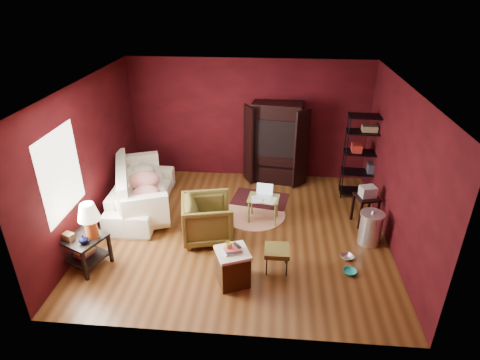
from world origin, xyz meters
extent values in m
cube|color=brown|center=(0.00, 0.00, -0.01)|extent=(5.50, 5.00, 0.02)
cube|color=white|center=(0.00, 0.00, 2.81)|extent=(5.50, 5.00, 0.02)
cube|color=#3F090D|center=(0.00, 2.51, 1.40)|extent=(5.50, 0.02, 2.80)
cube|color=#3F090D|center=(0.00, -2.51, 1.40)|extent=(5.50, 0.02, 2.80)
cube|color=#3F090D|center=(-2.76, 0.00, 1.40)|extent=(0.02, 5.00, 2.80)
cube|color=#3F090D|center=(2.76, 0.00, 1.40)|extent=(0.02, 5.00, 2.80)
cube|color=white|center=(-2.73, -1.00, 1.60)|extent=(0.02, 1.20, 1.40)
imported|color=#ECE7CC|center=(-2.08, 0.65, 0.45)|extent=(0.73, 2.32, 0.90)
imported|color=black|center=(-0.56, -0.26, 0.45)|extent=(1.00, 1.04, 0.91)
imported|color=silver|center=(1.94, -0.67, 0.11)|extent=(0.23, 0.14, 0.22)
imported|color=#25ACA5|center=(1.92, -1.08, 0.11)|extent=(0.23, 0.12, 0.22)
imported|color=#0B0F38|center=(-2.36, -1.39, 0.64)|extent=(0.20, 0.21, 0.15)
imported|color=#F4E077|center=(-0.03, -1.43, 0.72)|extent=(0.14, 0.13, 0.11)
cube|color=black|center=(-2.45, -1.24, 0.55)|extent=(0.79, 0.79, 0.04)
cube|color=black|center=(-2.45, -1.24, 0.18)|extent=(0.74, 0.74, 0.03)
cube|color=black|center=(-2.80, -1.38, 0.28)|extent=(0.07, 0.07, 0.56)
cube|color=black|center=(-2.31, -1.60, 0.28)|extent=(0.07, 0.07, 0.56)
cube|color=black|center=(-2.58, -0.89, 0.28)|extent=(0.07, 0.07, 0.56)
cube|color=black|center=(-2.09, -1.11, 0.28)|extent=(0.07, 0.07, 0.56)
cylinder|color=#D06526|center=(-2.30, -1.20, 0.74)|extent=(0.26, 0.26, 0.34)
cone|color=#F2E5C6|center=(-2.30, -1.20, 1.04)|extent=(0.47, 0.47, 0.28)
cube|color=olive|center=(-2.64, -1.32, 0.63)|extent=(0.21, 0.18, 0.12)
cube|color=red|center=(-2.49, -1.22, 0.22)|extent=(0.31, 0.34, 0.03)
cube|color=#327FCB|center=(-2.48, -1.23, 0.26)|extent=(0.31, 0.34, 0.03)
cube|color=#E4CA4C|center=(-2.47, -1.23, 0.29)|extent=(0.31, 0.34, 0.03)
cube|color=#ECE7CC|center=(-2.06, 0.68, 0.30)|extent=(1.50, 2.18, 0.42)
cube|color=#ECE7CC|center=(-2.40, 0.55, 0.58)|extent=(0.88, 1.95, 0.85)
cube|color=#ECE7CC|center=(-1.70, -0.27, 0.53)|extent=(0.86, 0.48, 0.58)
cube|color=#ECE7CC|center=(-2.41, 1.62, 0.53)|extent=(0.86, 0.48, 0.58)
ellipsoid|color=red|center=(-1.80, 0.15, 0.64)|extent=(0.71, 0.71, 0.30)
ellipsoid|color=red|center=(-2.01, 0.70, 0.66)|extent=(0.79, 0.79, 0.34)
ellipsoid|color=#ECE7CC|center=(-2.19, 1.19, 0.61)|extent=(0.65, 0.65, 0.28)
cube|color=#452610|center=(0.03, -1.44, 0.27)|extent=(0.60, 0.60, 0.55)
cube|color=#ECE7CC|center=(0.03, -1.44, 0.57)|extent=(0.64, 0.64, 0.05)
cube|color=beige|center=(0.03, -1.44, 0.61)|extent=(0.32, 0.29, 0.02)
cube|color=#5080BC|center=(0.03, -1.44, 0.63)|extent=(0.32, 0.29, 0.02)
cube|color=#D75850|center=(0.03, -1.44, 0.65)|extent=(0.29, 0.25, 0.02)
cube|color=black|center=(0.09, -1.38, 0.68)|extent=(0.15, 0.15, 0.02)
cube|color=black|center=(0.72, -1.06, 0.38)|extent=(0.41, 0.41, 0.08)
cube|color=black|center=(0.72, -1.06, 0.33)|extent=(0.37, 0.37, 0.02)
cylinder|color=black|center=(0.56, -1.22, 0.17)|extent=(0.02, 0.02, 0.34)
cylinder|color=black|center=(0.88, -1.22, 0.17)|extent=(0.02, 0.02, 0.34)
cylinder|color=black|center=(0.55, -0.90, 0.17)|extent=(0.02, 0.02, 0.34)
cylinder|color=black|center=(0.88, -0.89, 0.17)|extent=(0.02, 0.02, 0.34)
cylinder|color=#EEE2C7|center=(0.25, 0.64, 0.01)|extent=(1.44, 1.44, 0.01)
cube|color=#481319|center=(0.35, 1.26, 0.02)|extent=(1.29, 0.97, 0.01)
cube|color=olive|center=(0.44, 0.44, 0.50)|extent=(0.64, 0.48, 0.03)
cylinder|color=olive|center=(0.17, 0.30, 0.25)|extent=(0.04, 0.04, 0.50)
cylinder|color=olive|center=(0.68, 0.24, 0.25)|extent=(0.04, 0.04, 0.50)
cylinder|color=olive|center=(0.20, 0.64, 0.25)|extent=(0.04, 0.04, 0.50)
cylinder|color=olive|center=(0.72, 0.58, 0.25)|extent=(0.04, 0.04, 0.50)
cube|color=silver|center=(0.45, 0.47, 0.52)|extent=(0.34, 0.25, 0.02)
cube|color=silver|center=(0.46, 0.58, 0.63)|extent=(0.32, 0.10, 0.21)
cube|color=silver|center=(0.31, 0.35, 0.51)|extent=(0.24, 0.32, 0.00)
cube|color=silver|center=(0.57, 0.34, 0.51)|extent=(0.28, 0.35, 0.00)
cube|color=black|center=(0.66, 2.28, 0.95)|extent=(1.17, 0.74, 1.90)
cube|color=black|center=(0.64, 2.18, 1.15)|extent=(0.95, 0.57, 0.85)
cube|color=black|center=(0.03, 2.09, 0.95)|extent=(0.25, 0.42, 1.80)
cube|color=black|center=(1.21, 1.92, 0.95)|extent=(0.34, 0.36, 1.80)
cube|color=#2B2E30|center=(0.65, 2.23, 1.05)|extent=(0.68, 0.58, 0.52)
cube|color=black|center=(0.62, 1.98, 1.05)|extent=(0.50, 0.08, 0.40)
cube|color=black|center=(0.65, 2.23, 0.45)|extent=(0.96, 0.62, 0.05)
cylinder|color=black|center=(2.12, 1.48, 0.93)|extent=(0.03, 0.03, 1.85)
cylinder|color=black|center=(2.98, 1.44, 0.93)|extent=(0.03, 0.03, 1.85)
cylinder|color=black|center=(2.14, 1.85, 0.93)|extent=(0.03, 0.03, 1.85)
cylinder|color=black|center=(3.00, 1.81, 0.93)|extent=(0.03, 0.03, 1.85)
cube|color=black|center=(2.56, 1.65, 0.10)|extent=(0.92, 0.43, 0.03)
cube|color=black|center=(2.56, 1.65, 0.57)|extent=(0.92, 0.43, 0.03)
cube|color=black|center=(2.56, 1.65, 1.03)|extent=(0.92, 0.43, 0.03)
cube|color=black|center=(2.56, 1.65, 1.49)|extent=(0.92, 0.43, 0.03)
cube|color=black|center=(2.56, 1.65, 1.83)|extent=(0.92, 0.43, 0.03)
cube|color=maroon|center=(2.35, 1.66, 1.13)|extent=(0.22, 0.27, 0.16)
cube|color=#2E2E39|center=(2.76, 1.64, 0.69)|extent=(0.27, 0.27, 0.21)
cube|color=brown|center=(2.56, 1.65, 1.57)|extent=(0.32, 0.22, 0.12)
cube|color=black|center=(2.42, 0.49, 0.59)|extent=(0.50, 0.50, 0.04)
cube|color=black|center=(2.30, 0.28, 0.30)|extent=(0.05, 0.05, 0.59)
cube|color=black|center=(2.63, 0.37, 0.30)|extent=(0.05, 0.05, 0.59)
cube|color=black|center=(2.21, 0.62, 0.30)|extent=(0.05, 0.05, 0.59)
cube|color=black|center=(2.55, 0.71, 0.30)|extent=(0.05, 0.05, 0.59)
cube|color=#B5B5B9|center=(2.42, 0.49, 0.71)|extent=(0.33, 0.29, 0.20)
cylinder|color=white|center=(2.40, -0.16, 0.29)|extent=(0.42, 0.42, 0.59)
cylinder|color=white|center=(2.40, -0.16, 0.61)|extent=(0.46, 0.46, 0.04)
sphere|color=white|center=(2.40, -0.16, 0.65)|extent=(0.06, 0.06, 0.06)
camera|label=1|loc=(0.58, -6.39, 4.37)|focal=30.00mm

